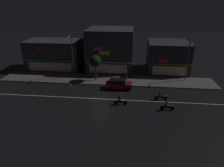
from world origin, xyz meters
The scene contains 15 objects.
ground_plane centered at (0.00, 0.00, 0.00)m, with size 140.00×140.00×0.00m, color black.
lane_divider_stripe centered at (0.00, 0.00, 0.01)m, with size 36.85×0.16×0.01m, color beige.
sidewalk_far centered at (0.00, 7.70, 0.07)m, with size 38.79×5.06×0.14m, color #5B5954.
storefront_left_block centered at (11.64, 14.23, 3.00)m, with size 7.90×8.16×6.01m.
storefront_center_block centered at (0.00, 14.65, 4.17)m, with size 9.14×8.98×8.36m.
storefront_right_block centered at (-11.64, 13.38, 3.00)m, with size 11.00×6.44×6.01m.
streetlamp_west centered at (-6.31, 8.12, 4.75)m, with size 0.44×1.64×7.90m.
streetlamp_mid centered at (14.17, 8.47, 4.35)m, with size 0.44×1.64×7.15m.
pedestrian_on_sidewalk centered at (3.56, 7.58, 0.94)m, with size 0.38×0.38×1.73m.
street_tree centered at (-1.87, 7.16, 3.68)m, with size 2.08×2.08×4.62m.
parked_car_near_kerb centered at (2.48, 4.01, 0.87)m, with size 4.30×1.98×1.67m.
motorcycle_lead centered at (9.47, -2.30, 0.63)m, with size 1.90×0.60×1.52m.
motorcycle_following centered at (8.95, 0.54, 0.63)m, with size 1.90×0.60×1.52m.
motorcycle_opposite_lane centered at (3.14, -1.42, 0.63)m, with size 1.90×0.60×1.52m.
traffic_cone centered at (-5.94, 4.45, 0.28)m, with size 0.36×0.36×0.55m, color orange.
Camera 1 is at (4.62, -26.41, 13.71)m, focal length 32.20 mm.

